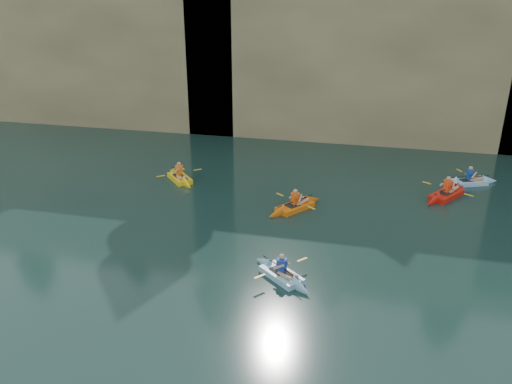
# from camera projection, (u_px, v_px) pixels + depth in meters

# --- Properties ---
(cliff) EXTENTS (70.00, 16.00, 12.00)m
(cliff) POSITION_uv_depth(u_px,v_px,m) (356.00, 33.00, 36.44)
(cliff) COLOR tan
(cliff) RESTS_ON ground
(cliff_slab_west) EXTENTS (26.00, 2.40, 10.56)m
(cliff_slab_west) POSITION_uv_depth(u_px,v_px,m) (56.00, 46.00, 34.42)
(cliff_slab_west) COLOR #988A5C
(cliff_slab_west) RESTS_ON ground
(cliff_slab_center) EXTENTS (24.00, 2.40, 11.40)m
(cliff_slab_center) POSITION_uv_depth(u_px,v_px,m) (383.00, 48.00, 29.45)
(cliff_slab_center) COLOR #988A5C
(cliff_slab_center) RESTS_ON ground
(sea_cave_west) EXTENTS (4.50, 1.00, 4.00)m
(sea_cave_west) POSITION_uv_depth(u_px,v_px,m) (83.00, 97.00, 34.63)
(sea_cave_west) COLOR black
(sea_cave_west) RESTS_ON ground
(sea_cave_center) EXTENTS (3.50, 1.00, 3.20)m
(sea_cave_center) POSITION_uv_depth(u_px,v_px,m) (280.00, 113.00, 31.72)
(sea_cave_center) COLOR black
(sea_cave_center) RESTS_ON ground
(kayaker_orange) EXTENTS (2.39, 2.93, 1.18)m
(kayaker_orange) POSITION_uv_depth(u_px,v_px,m) (295.00, 206.00, 21.68)
(kayaker_orange) COLOR #DA610D
(kayaker_orange) RESTS_ON ground
(kayaker_ltblue_near) EXTENTS (2.60, 2.33, 1.11)m
(kayaker_ltblue_near) POSITION_uv_depth(u_px,v_px,m) (281.00, 274.00, 16.50)
(kayaker_ltblue_near) COLOR #7FB7D5
(kayaker_ltblue_near) RESTS_ON ground
(kayaker_red_far) EXTENTS (2.55, 3.27, 1.26)m
(kayaker_red_far) POSITION_uv_depth(u_px,v_px,m) (446.00, 194.00, 22.95)
(kayaker_red_far) COLOR red
(kayaker_red_far) RESTS_ON ground
(kayaker_yellow) EXTENTS (2.52, 2.65, 1.20)m
(kayaker_yellow) POSITION_uv_depth(u_px,v_px,m) (180.00, 178.00, 24.98)
(kayaker_yellow) COLOR yellow
(kayaker_yellow) RESTS_ON ground
(kayaker_ltblue_mid) EXTENTS (3.08, 2.15, 1.16)m
(kayaker_ltblue_mid) POSITION_uv_depth(u_px,v_px,m) (469.00, 182.00, 24.49)
(kayaker_ltblue_mid) COLOR #8FC3F0
(kayaker_ltblue_mid) RESTS_ON ground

